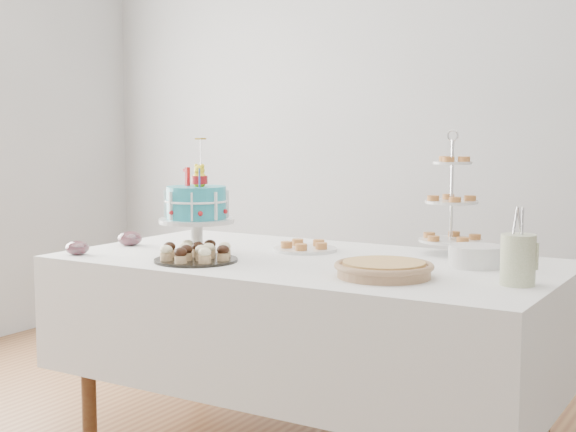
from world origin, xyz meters
The scene contains 11 objects.
walls centered at (0.00, 0.00, 1.35)m, with size 5.04×4.04×2.70m.
table centered at (0.00, 0.30, 0.54)m, with size 1.92×1.02×0.77m.
birthday_cake centered at (-0.45, 0.18, 0.90)m, with size 0.30×0.30×0.46m.
cupcake_tray centered at (-0.33, 0.02, 0.81)m, with size 0.32×0.32×0.07m.
pie centered at (0.42, 0.09, 0.80)m, with size 0.34×0.34×0.05m.
tiered_stand centered at (0.43, 0.70, 0.98)m, with size 0.26×0.26×0.50m.
plate_stack centered at (0.61, 0.45, 0.81)m, with size 0.20×0.20×0.08m.
pastry_plate centered at (-0.11, 0.47, 0.79)m, with size 0.26×0.26×0.04m.
jam_bowl_a centered at (-0.84, -0.09, 0.80)m, with size 0.09×0.09×0.06m.
jam_bowl_b centered at (-0.84, 0.21, 0.80)m, with size 0.11×0.11×0.06m.
utensil_pitcher centered at (0.84, 0.18, 0.86)m, with size 0.12×0.11×0.25m.
Camera 1 is at (1.52, -2.37, 1.26)m, focal length 50.00 mm.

